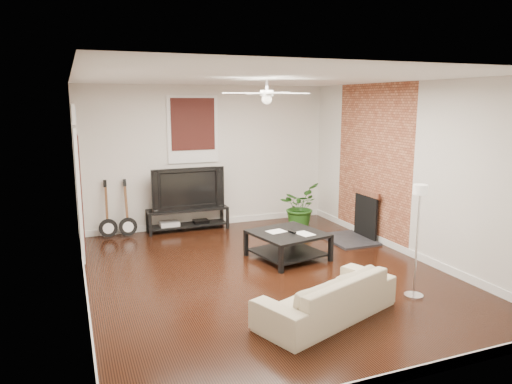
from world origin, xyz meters
TOP-DOWN VIEW (x-y plane):
  - room at (0.00, 0.00)m, footprint 5.01×6.01m
  - brick_accent at (2.49, 1.00)m, footprint 0.02×2.20m
  - fireplace at (2.20, 1.00)m, footprint 0.80×1.10m
  - window_back at (-0.30, 2.97)m, footprint 1.00×0.06m
  - door_left at (-2.46, 1.90)m, footprint 0.08×1.00m
  - tv_stand at (-0.49, 2.78)m, footprint 1.57×0.42m
  - tv at (-0.49, 2.80)m, footprint 1.40×0.18m
  - coffee_table at (0.59, 0.51)m, footprint 1.22×1.22m
  - sofa at (0.11, -1.58)m, footprint 1.95×1.30m
  - floor_lamp at (1.46, -1.48)m, footprint 0.31×0.31m
  - potted_plant at (1.61, 2.15)m, footprint 1.04×1.05m
  - guitar_left at (-1.99, 2.75)m, footprint 0.36×0.27m
  - guitar_right at (-1.64, 2.72)m, footprint 0.34×0.24m
  - ceiling_fan at (0.00, 0.00)m, footprint 1.24×1.24m

SIDE VIEW (x-z plane):
  - coffee_table at x=0.59m, z-range 0.00..0.43m
  - tv_stand at x=-0.49m, z-range 0.00..0.44m
  - sofa at x=0.11m, z-range 0.00..0.53m
  - potted_plant at x=1.61m, z-range 0.00..0.88m
  - fireplace at x=2.20m, z-range 0.00..0.92m
  - guitar_left at x=-1.99m, z-range 0.00..1.09m
  - guitar_right at x=-1.64m, z-range 0.00..1.09m
  - floor_lamp at x=1.46m, z-range 0.00..1.48m
  - tv at x=-0.49m, z-range 0.44..1.25m
  - door_left at x=-2.46m, z-range 0.00..2.50m
  - room at x=0.00m, z-range 0.00..2.80m
  - brick_accent at x=2.49m, z-range 0.00..2.80m
  - window_back at x=-0.30m, z-range 1.30..2.60m
  - ceiling_fan at x=0.00m, z-range 2.44..2.76m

